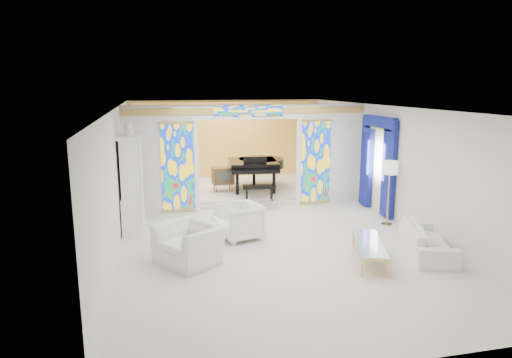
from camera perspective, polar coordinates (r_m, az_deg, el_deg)
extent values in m
plane|color=silver|center=(11.62, 1.09, -6.04)|extent=(12.00, 12.00, 0.00)
cube|color=white|center=(11.09, 1.15, 8.90)|extent=(7.00, 12.00, 0.02)
cube|color=silver|center=(17.08, -3.76, 4.78)|extent=(7.00, 0.02, 3.00)
cube|color=silver|center=(5.82, 15.73, -9.21)|extent=(7.00, 0.02, 3.00)
cube|color=silver|center=(10.97, -16.92, 0.47)|extent=(0.02, 12.00, 3.00)
cube|color=silver|center=(12.56, 16.81, 1.84)|extent=(0.02, 12.00, 3.00)
cube|color=silver|center=(12.91, -11.92, 2.34)|extent=(2.00, 0.18, 3.00)
cube|color=silver|center=(13.91, 9.16, 3.10)|extent=(2.00, 0.18, 3.00)
cube|color=silver|center=(13.05, -1.00, 8.43)|extent=(3.00, 0.18, 0.40)
cube|color=white|center=(12.90, -7.43, 1.58)|extent=(0.12, 0.06, 2.60)
cube|color=white|center=(13.51, 5.35, 2.08)|extent=(0.12, 0.06, 2.60)
cube|color=white|center=(12.96, -0.91, 7.74)|extent=(3.24, 0.06, 0.12)
cube|color=#E4B355|center=(12.95, -0.91, 8.49)|extent=(7.00, 0.05, 0.18)
cube|color=gold|center=(12.85, -9.77, 1.47)|extent=(0.90, 0.04, 2.40)
cube|color=gold|center=(13.67, 7.48, 2.15)|extent=(0.90, 0.04, 2.40)
cube|color=gold|center=(12.94, -0.90, 8.49)|extent=(2.00, 0.04, 0.34)
cube|color=silver|center=(15.47, -2.57, -1.22)|extent=(6.80, 3.80, 0.18)
cube|color=gold|center=(16.96, -3.70, 4.74)|extent=(6.70, 0.10, 2.90)
cylinder|color=gold|center=(15.06, -1.83, 7.90)|extent=(0.48, 0.48, 0.30)
cube|color=navy|center=(12.58, 16.26, 1.19)|extent=(0.12, 0.55, 2.60)
cube|color=navy|center=(13.71, 13.65, 2.16)|extent=(0.12, 0.55, 2.60)
cube|color=navy|center=(13.00, 15.18, 6.91)|extent=(0.14, 1.70, 0.30)
cube|color=#E5C651|center=(13.01, 15.14, 6.17)|extent=(0.12, 1.50, 0.06)
cube|color=white|center=(11.77, -15.07, -3.94)|extent=(0.50, 1.40, 0.90)
cube|color=white|center=(11.52, -15.37, 1.58)|extent=(0.44, 1.30, 1.40)
cube|color=white|center=(11.51, -14.23, 1.63)|extent=(0.01, 1.20, 1.30)
cube|color=white|center=(11.42, -15.57, 5.24)|extent=(0.56, 1.46, 0.08)
cylinder|color=white|center=(11.06, -15.68, 5.66)|extent=(0.22, 0.22, 0.16)
sphere|color=white|center=(11.05, -15.73, 6.49)|extent=(0.20, 0.20, 0.20)
imported|color=white|center=(9.37, -8.31, -8.01)|extent=(1.57, 1.61, 0.79)
imported|color=white|center=(10.67, -2.05, -5.32)|extent=(1.12, 1.10, 0.84)
imported|color=white|center=(10.46, 20.66, -7.11)|extent=(1.46, 2.21, 0.60)
cylinder|color=white|center=(9.94, -5.22, -5.51)|extent=(0.56, 0.56, 0.04)
cylinder|color=white|center=(10.03, -5.19, -7.16)|extent=(0.09, 0.09, 0.59)
cylinder|color=white|center=(10.13, -5.16, -8.70)|extent=(0.38, 0.38, 0.03)
imported|color=silver|center=(9.91, -5.23, -4.84)|extent=(0.25, 0.25, 0.20)
cube|color=white|center=(9.64, 13.97, -7.80)|extent=(1.07, 1.82, 0.04)
cube|color=gold|center=(9.65, 13.96, -7.90)|extent=(1.10, 1.86, 0.03)
cube|color=gold|center=(8.91, 13.13, -10.76)|extent=(0.05, 0.05, 0.36)
cube|color=gold|center=(8.98, 16.05, -10.74)|extent=(0.05, 0.05, 0.36)
cube|color=gold|center=(10.46, 12.09, -7.31)|extent=(0.05, 0.05, 0.36)
cube|color=gold|center=(10.51, 14.57, -7.33)|extent=(0.05, 0.05, 0.36)
cylinder|color=gold|center=(12.29, 16.00, -5.44)|extent=(0.36, 0.36, 0.03)
cylinder|color=gold|center=(12.10, 16.20, -2.06)|extent=(0.04, 0.04, 1.52)
cylinder|color=white|center=(11.95, 16.40, 1.39)|extent=(0.51, 0.51, 0.32)
cube|color=black|center=(14.88, -0.37, 1.76)|extent=(1.68, 1.78, 0.29)
cylinder|color=black|center=(15.28, 0.64, 2.02)|extent=(1.66, 1.66, 0.29)
cube|color=black|center=(13.97, 0.07, 0.94)|extent=(1.44, 0.46, 0.11)
cube|color=beige|center=(13.88, 0.11, 0.96)|extent=(1.32, 0.24, 0.03)
cube|color=black|center=(14.28, -0.11, 2.29)|extent=(0.73, 0.11, 0.26)
cube|color=black|center=(13.42, 0.40, -0.97)|extent=(0.98, 0.46, 0.08)
cylinder|color=black|center=(14.20, -2.35, -0.67)|extent=(0.12, 0.12, 0.65)
cylinder|color=black|center=(14.34, 2.26, -0.55)|extent=(0.12, 0.12, 0.65)
cylinder|color=black|center=(15.60, -0.25, 0.45)|extent=(0.12, 0.12, 0.65)
cube|color=brown|center=(14.67, -4.16, 0.43)|extent=(0.70, 0.50, 0.54)
cube|color=#373C3A|center=(14.45, -3.97, 0.39)|extent=(0.43, 0.05, 0.35)
cone|color=brown|center=(14.54, -5.00, -1.25)|extent=(0.04, 0.04, 0.24)
cone|color=brown|center=(14.65, -3.01, -1.12)|extent=(0.04, 0.04, 0.24)
cone|color=brown|center=(14.85, -5.25, -0.98)|extent=(0.04, 0.04, 0.24)
cone|color=brown|center=(14.96, -3.30, -0.86)|extent=(0.04, 0.04, 0.24)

